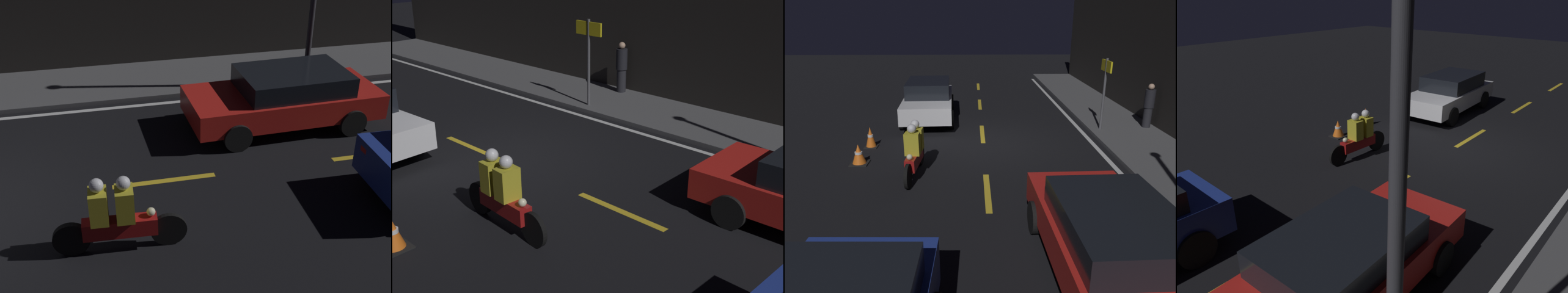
# 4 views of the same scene
# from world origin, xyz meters

# --- Properties ---
(lane_dash_d) EXTENTS (2.00, 0.14, 0.01)m
(lane_dash_d) POSITION_xyz_m (3.50, 0.00, 0.00)
(lane_dash_d) COLOR gold
(lane_dash_d) RESTS_ON ground
(lane_dash_e) EXTENTS (2.00, 0.14, 0.01)m
(lane_dash_e) POSITION_xyz_m (8.00, 0.00, 0.00)
(lane_dash_e) COLOR gold
(lane_dash_e) RESTS_ON ground
(taxi_red) EXTENTS (4.33, 2.00, 1.30)m
(taxi_red) POSITION_xyz_m (6.56, 1.71, 0.70)
(taxi_red) COLOR red
(taxi_red) RESTS_ON ground
(motorcycle) EXTENTS (2.12, 0.40, 1.36)m
(motorcycle) POSITION_xyz_m (2.43, -1.79, 0.64)
(motorcycle) COLOR black
(motorcycle) RESTS_ON ground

